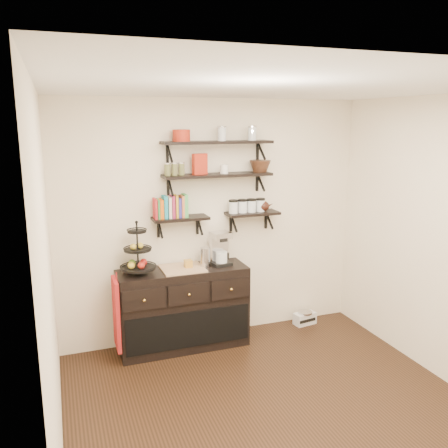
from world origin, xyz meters
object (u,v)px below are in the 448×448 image
sideboard (183,308)px  fruit_stand (138,256)px  coffee_maker (220,249)px  radio (305,318)px

sideboard → fruit_stand: size_ratio=2.60×
fruit_stand → sideboard: bearing=-0.5°
sideboard → coffee_maker: bearing=3.3°
fruit_stand → coffee_maker: bearing=1.3°
radio → fruit_stand: bearing=172.4°
sideboard → fruit_stand: bearing=179.5°
fruit_stand → radio: bearing=1.8°
fruit_stand → radio: size_ratio=1.86×
coffee_maker → radio: (1.12, 0.04, -1.00)m
coffee_maker → sideboard: bearing=174.5°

